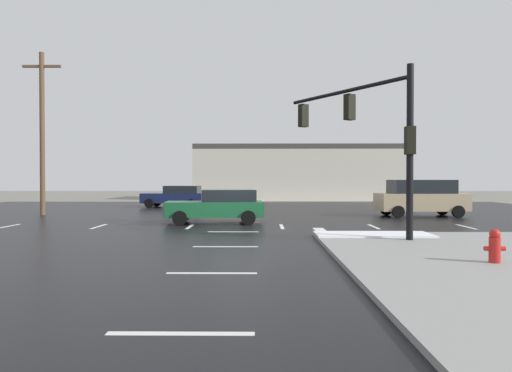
% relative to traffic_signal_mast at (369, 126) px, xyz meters
% --- Properties ---
extents(ground_plane, '(120.00, 120.00, 0.00)m').
position_rel_traffic_signal_mast_xyz_m(ground_plane, '(-4.91, 3.73, -3.98)').
color(ground_plane, slate).
extents(road_asphalt, '(44.00, 44.00, 0.02)m').
position_rel_traffic_signal_mast_xyz_m(road_asphalt, '(-4.91, 3.73, -3.97)').
color(road_asphalt, black).
rests_on(road_asphalt, ground_plane).
extents(snow_strip_curbside, '(4.00, 1.60, 0.06)m').
position_rel_traffic_signal_mast_xyz_m(snow_strip_curbside, '(0.09, -0.27, -3.81)').
color(snow_strip_curbside, white).
rests_on(snow_strip_curbside, sidewalk_corner).
extents(lane_markings, '(36.15, 36.15, 0.01)m').
position_rel_traffic_signal_mast_xyz_m(lane_markings, '(-3.71, 2.35, -3.96)').
color(lane_markings, silver).
rests_on(lane_markings, road_asphalt).
extents(traffic_signal_mast, '(3.53, 5.37, 5.65)m').
position_rel_traffic_signal_mast_xyz_m(traffic_signal_mast, '(0.00, 0.00, 0.00)').
color(traffic_signal_mast, black).
rests_on(traffic_signal_mast, sidewalk_corner).
extents(fire_hydrant, '(0.48, 0.26, 0.79)m').
position_rel_traffic_signal_mast_xyz_m(fire_hydrant, '(1.66, -5.56, -3.45)').
color(fire_hydrant, red).
rests_on(fire_hydrant, sidewalk_corner).
extents(strip_building_background, '(20.71, 8.00, 5.45)m').
position_rel_traffic_signal_mast_xyz_m(strip_building_background, '(0.04, 31.57, -1.26)').
color(strip_building_background, beige).
rests_on(strip_building_background, ground_plane).
extents(sedan_green, '(4.64, 2.30, 1.58)m').
position_rel_traffic_signal_mast_xyz_m(sedan_green, '(-5.81, 5.20, -3.13)').
color(sedan_green, '#195933').
rests_on(sedan_green, road_asphalt).
extents(sedan_navy, '(4.63, 2.28, 1.58)m').
position_rel_traffic_signal_mast_xyz_m(sedan_navy, '(-10.04, 17.43, -3.13)').
color(sedan_navy, '#141E47').
rests_on(sedan_navy, road_asphalt).
extents(suv_tan, '(4.91, 2.37, 2.03)m').
position_rel_traffic_signal_mast_xyz_m(suv_tan, '(5.06, 9.33, -2.89)').
color(suv_tan, tan).
rests_on(suv_tan, road_asphalt).
extents(utility_pole_far, '(2.20, 0.28, 9.35)m').
position_rel_traffic_signal_mast_xyz_m(utility_pole_far, '(-16.38, 10.10, 0.91)').
color(utility_pole_far, brown).
rests_on(utility_pole_far, ground_plane).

